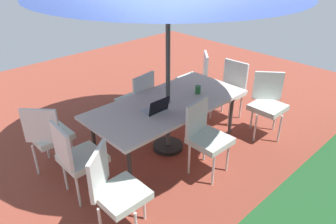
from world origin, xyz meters
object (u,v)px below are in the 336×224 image
Objects in this scene: laptop at (156,109)px; dining_table at (168,105)px; chair_northwest at (268,102)px; chair_east at (77,156)px; chair_northeast at (115,189)px; chair_south at (137,99)px; chair_southeast at (48,134)px; chair_north at (206,135)px; cup at (198,90)px; chair_southwest at (197,77)px; chair_west at (230,88)px.

dining_table is at bearing -161.44° from laptop.
chair_east is at bearing -145.87° from chair_northwest.
chair_northeast reaches higher than dining_table.
chair_south is 1.46m from chair_southeast.
chair_south is (-0.03, -1.42, 0.00)m from chair_north.
chair_east is at bearing 145.15° from chair_north.
chair_northwest is 2.91m from chair_east.
cup is (-1.93, 0.10, 0.26)m from chair_east.
chair_northwest and chair_northeast have the same top height.
chair_southwest reaches higher than dining_table.
chair_south is (-0.02, -0.71, -0.15)m from dining_table.
chair_north is at bearing -132.36° from chair_northwest.
chair_northwest is (-1.40, 0.04, 0.00)m from chair_north.
laptop is (-1.13, 0.79, 0.25)m from chair_southeast.
dining_table is 2.31× the size of chair_south.
chair_northeast is (1.41, 0.03, 0.00)m from chair_north.
dining_table is 7.01× the size of laptop.
chair_south and chair_southeast have the same top height.
chair_northeast is at bearing 36.47° from chair_south.
chair_east is (2.81, -0.76, 0.00)m from chair_northwest.
chair_north is 1.00× the size of chair_southeast.
chair_north is 0.85m from cup.
dining_table is at bearing -9.65° from cup.
chair_northeast is at bearing 30.56° from laptop.
chair_northwest reaches higher than cup.
laptop is at bearing 17.75° from dining_table.
chair_south and chair_west have the same top height.
chair_northwest is 1.00× the size of chair_southwest.
chair_southwest reaches higher than cup.
dining_table is at bearing -159.14° from chair_southeast.
chair_southwest is 1.00× the size of chair_east.
chair_north is 1.56m from chair_west.
chair_east is at bearing -95.42° from chair_west.
chair_west is at bearing 45.00° from chair_southwest.
chair_south reaches higher than dining_table.
chair_southeast is 3.03× the size of laptop.
chair_northwest is 1.00× the size of chair_south.
chair_southeast is (0.01, -1.42, 0.00)m from chair_northeast.
chair_north reaches higher than laptop.
chair_southeast and chair_west have the same top height.
chair_west is (-1.39, 0.03, -0.15)m from dining_table.
laptop is (1.71, 0.07, 0.25)m from chair_west.
chair_northeast is 1.00× the size of chair_southwest.
chair_south is at bearing -46.81° from chair_southwest.
cup is at bearing -19.14° from chair_northeast.
cup is at bearing -90.65° from chair_west.
laptop is (0.30, -0.60, 0.25)m from chair_north.
chair_west is 2.81m from chair_east.
chair_northwest is at bearing 160.09° from laptop.
chair_north is at bearing 117.19° from laptop.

